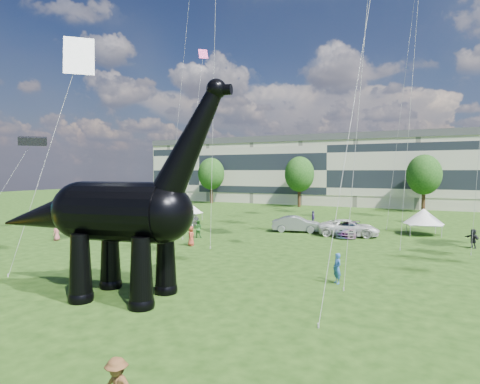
% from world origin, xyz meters
% --- Properties ---
extents(ground, '(220.00, 220.00, 0.00)m').
position_xyz_m(ground, '(0.00, 0.00, 0.00)').
color(ground, '#16330C').
rests_on(ground, ground).
extents(terrace_row, '(78.00, 11.00, 12.00)m').
position_xyz_m(terrace_row, '(-8.00, 62.00, 6.00)').
color(terrace_row, beige).
rests_on(terrace_row, ground).
extents(tree_far_left, '(5.20, 5.20, 9.44)m').
position_xyz_m(tree_far_left, '(-30.00, 53.00, 6.29)').
color(tree_far_left, '#382314').
rests_on(tree_far_left, ground).
extents(tree_mid_left, '(5.20, 5.20, 9.44)m').
position_xyz_m(tree_mid_left, '(-12.00, 53.00, 6.29)').
color(tree_mid_left, '#382314').
rests_on(tree_mid_left, ground).
extents(tree_mid_right, '(5.20, 5.20, 9.44)m').
position_xyz_m(tree_mid_right, '(8.00, 53.00, 6.29)').
color(tree_mid_right, '#382314').
rests_on(tree_mid_right, ground).
extents(dinosaur_sculpture, '(13.46, 4.57, 10.95)m').
position_xyz_m(dinosaur_sculpture, '(-4.67, 0.10, 4.14)').
color(dinosaur_sculpture, black).
rests_on(dinosaur_sculpture, ground).
extents(car_silver, '(3.41, 4.99, 1.58)m').
position_xyz_m(car_silver, '(-15.20, 22.57, 0.79)').
color(car_silver, '#AFAFB4').
rests_on(car_silver, ground).
extents(car_grey, '(5.31, 3.00, 1.66)m').
position_xyz_m(car_grey, '(-3.16, 24.71, 0.83)').
color(car_grey, gray).
rests_on(car_grey, ground).
extents(car_white, '(6.15, 3.59, 1.61)m').
position_xyz_m(car_white, '(2.23, 24.44, 0.80)').
color(car_white, silver).
rests_on(car_white, ground).
extents(car_dark, '(2.05, 4.65, 1.33)m').
position_xyz_m(car_dark, '(2.27, 24.24, 0.66)').
color(car_dark, '#595960').
rests_on(car_dark, ground).
extents(gazebo_near, '(4.43, 4.43, 2.63)m').
position_xyz_m(gazebo_near, '(8.74, 28.46, 1.85)').
color(gazebo_near, silver).
rests_on(gazebo_near, ground).
extents(gazebo_left, '(3.88, 3.88, 2.42)m').
position_xyz_m(gazebo_left, '(-18.39, 27.51, 1.70)').
color(gazebo_left, white).
rests_on(gazebo_left, ground).
extents(visitors, '(57.07, 44.75, 1.79)m').
position_xyz_m(visitors, '(-4.59, 16.70, 0.84)').
color(visitors, '#326F2C').
rests_on(visitors, ground).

